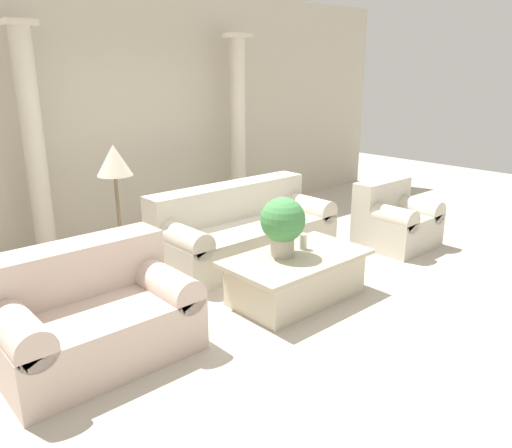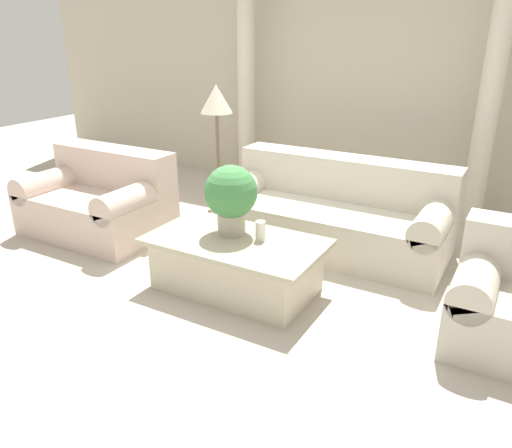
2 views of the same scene
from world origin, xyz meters
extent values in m
plane|color=#BCB2A3|center=(0.00, 0.00, 0.00)|extent=(16.00, 16.00, 0.00)
cube|color=beige|center=(0.00, 2.65, 1.60)|extent=(10.00, 0.06, 3.20)
cube|color=beige|center=(0.49, 0.83, 0.22)|extent=(2.16, 0.94, 0.43)
cube|color=beige|center=(0.49, 1.14, 0.64)|extent=(2.16, 0.33, 0.41)
cylinder|color=beige|center=(-0.44, 0.83, 0.47)|extent=(0.28, 0.94, 0.28)
cylinder|color=beige|center=(1.43, 0.83, 0.47)|extent=(0.28, 0.94, 0.28)
cube|color=beige|center=(-1.75, -0.02, 0.22)|extent=(1.42, 0.94, 0.43)
cube|color=beige|center=(-1.75, 0.29, 0.64)|extent=(1.42, 0.33, 0.41)
cylinder|color=beige|center=(-2.32, -0.02, 0.47)|extent=(0.28, 0.94, 0.28)
cylinder|color=beige|center=(-1.18, -0.02, 0.47)|extent=(0.28, 0.94, 0.28)
cube|color=beige|center=(0.14, -0.32, 0.20)|extent=(1.23, 0.70, 0.40)
cube|color=#B3A98F|center=(0.14, -0.32, 0.42)|extent=(1.40, 0.79, 0.04)
cylinder|color=#B2A893|center=(0.04, -0.22, 0.53)|extent=(0.23, 0.23, 0.17)
sphere|color=#428447|center=(0.04, -0.22, 0.79)|extent=(0.43, 0.43, 0.43)
cylinder|color=silver|center=(0.31, -0.23, 0.52)|extent=(0.08, 0.08, 0.16)
cylinder|color=brown|center=(-0.96, 1.07, 0.01)|extent=(0.27, 0.27, 0.03)
cylinder|color=brown|center=(-0.96, 1.07, 0.59)|extent=(0.04, 0.04, 1.12)
cone|color=beige|center=(-0.96, 1.07, 1.30)|extent=(0.34, 0.34, 0.30)
cylinder|color=beige|center=(-1.30, 2.25, 1.28)|extent=(0.22, 0.22, 2.55)
cylinder|color=beige|center=(1.57, 2.25, 1.28)|extent=(0.22, 0.22, 2.55)
cylinder|color=beige|center=(1.89, -0.10, 0.45)|extent=(0.28, 0.79, 0.28)
camera|label=1|loc=(-3.10, -3.36, 2.11)|focal=35.00mm
camera|label=2|loc=(2.07, -3.38, 2.01)|focal=35.00mm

